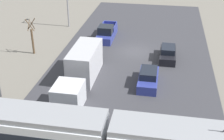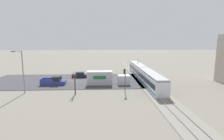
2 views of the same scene
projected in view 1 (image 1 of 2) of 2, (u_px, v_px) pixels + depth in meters
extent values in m
plane|color=slate|center=(135.00, 52.00, 36.97)|extent=(320.00, 320.00, 0.00)
cube|color=#38383D|center=(135.00, 52.00, 36.96)|extent=(17.18, 41.74, 0.08)
cube|color=#1970AD|center=(2.00, 139.00, 22.09)|extent=(14.91, 2.69, 0.27)
cube|color=silver|center=(68.00, 96.00, 26.24)|extent=(2.39, 2.70, 2.08)
cube|color=#B2B2B7|center=(85.00, 62.00, 30.89)|extent=(2.39, 5.75, 3.06)
cube|color=#196B38|center=(73.00, 58.00, 30.94)|extent=(0.02, 2.87, 0.77)
cube|color=navy|center=(107.00, 35.00, 40.64)|extent=(1.95, 5.50, 0.91)
cube|color=black|center=(106.00, 30.00, 39.53)|extent=(1.79, 1.87, 0.99)
cube|color=navy|center=(102.00, 26.00, 41.46)|extent=(0.12, 2.75, 0.53)
cube|color=navy|center=(115.00, 27.00, 41.18)|extent=(0.12, 2.75, 0.53)
cube|color=navy|center=(111.00, 23.00, 42.62)|extent=(1.79, 0.22, 0.53)
cube|color=red|center=(105.00, 25.00, 43.02)|extent=(0.14, 0.04, 0.18)
cube|color=navy|center=(148.00, 80.00, 29.85)|extent=(1.81, 4.45, 0.90)
cube|color=black|center=(149.00, 73.00, 29.50)|extent=(1.56, 2.32, 0.66)
cube|color=black|center=(168.00, 55.00, 34.99)|extent=(1.74, 4.34, 0.85)
cube|color=black|center=(168.00, 49.00, 34.65)|extent=(1.50, 2.25, 0.63)
cylinder|color=brown|center=(33.00, 42.00, 36.00)|extent=(0.24, 0.24, 2.99)
cylinder|color=brown|center=(29.00, 25.00, 35.14)|extent=(0.09, 0.84, 1.15)
cylinder|color=brown|center=(30.00, 25.00, 34.83)|extent=(1.02, 0.09, 1.40)
cylinder|color=brown|center=(33.00, 25.00, 35.06)|extent=(0.09, 0.84, 1.15)
cylinder|color=brown|center=(31.00, 24.00, 35.27)|extent=(1.02, 0.09, 1.40)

